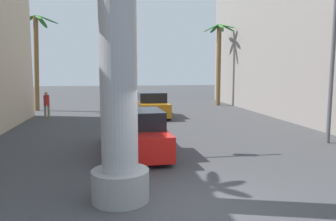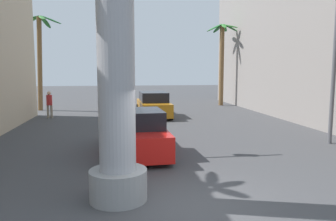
% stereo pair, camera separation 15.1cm
% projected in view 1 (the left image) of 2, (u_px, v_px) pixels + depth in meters
% --- Properties ---
extents(ground_plane, '(92.93, 92.93, 0.00)m').
position_uv_depth(ground_plane, '(149.00, 127.00, 16.77)').
color(ground_plane, '#424244').
extents(building_right, '(6.54, 23.86, 11.05)m').
position_uv_depth(building_right, '(320.00, 29.00, 20.73)').
color(building_right, gray).
rests_on(building_right, ground).
extents(street_lamp, '(2.77, 0.28, 6.70)m').
position_uv_depth(street_lamp, '(323.00, 39.00, 12.64)').
color(street_lamp, '#59595E').
rests_on(street_lamp, ground).
extents(traffic_light_mast, '(5.65, 0.32, 6.01)m').
position_uv_depth(traffic_light_mast, '(14.00, 30.00, 10.98)').
color(traffic_light_mast, '#333333').
rests_on(traffic_light_mast, ground).
extents(car_lead, '(2.18, 4.70, 1.56)m').
position_uv_depth(car_lead, '(136.00, 133.00, 11.58)').
color(car_lead, black).
rests_on(car_lead, ground).
extents(car_far, '(1.98, 4.57, 1.56)m').
position_uv_depth(car_far, '(151.00, 105.00, 20.69)').
color(car_far, black).
rests_on(car_far, ground).
extents(palm_tree_far_right, '(2.62, 2.66, 6.70)m').
position_uv_depth(palm_tree_far_right, '(219.00, 54.00, 26.95)').
color(palm_tree_far_right, brown).
rests_on(palm_tree_far_right, ground).
extents(palm_tree_far_left, '(3.02, 3.03, 6.84)m').
position_uv_depth(palm_tree_far_left, '(36.00, 50.00, 23.24)').
color(palm_tree_far_left, brown).
rests_on(palm_tree_far_left, ground).
extents(pedestrian_far_left, '(0.41, 0.41, 1.64)m').
position_uv_depth(pedestrian_far_left, '(47.00, 103.00, 19.80)').
color(pedestrian_far_left, gray).
rests_on(pedestrian_far_left, ground).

